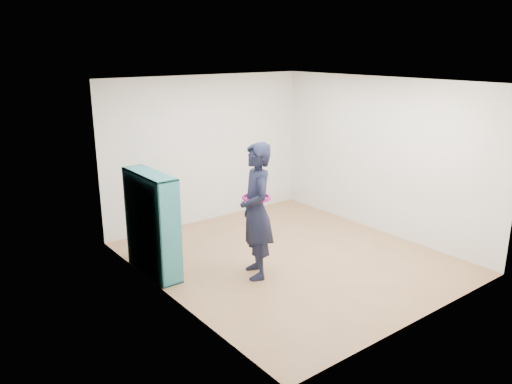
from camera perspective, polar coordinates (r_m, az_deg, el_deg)
floor at (r=7.59m, az=3.88°, el=-7.50°), size 4.50×4.50×0.00m
ceiling at (r=6.96m, az=4.29°, el=12.47°), size 4.50×4.50×0.00m
wall_left at (r=6.07m, az=-10.22°, el=-0.80°), size 0.02×4.50×2.60m
wall_right at (r=8.59m, az=14.14°, el=3.99°), size 0.02×4.50×2.60m
wall_back at (r=8.93m, az=-5.56°, el=4.86°), size 4.00×0.02×2.60m
wall_front at (r=5.75m, az=19.09°, el=-2.43°), size 4.00×0.02×2.60m
bookshelf at (r=6.99m, az=-11.91°, el=-3.82°), size 0.32×1.08×1.44m
person at (r=6.69m, az=0.03°, el=-2.19°), size 0.68×0.80×1.87m
smartphone at (r=6.71m, az=-1.38°, el=-1.07°), size 0.05×0.10×0.14m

